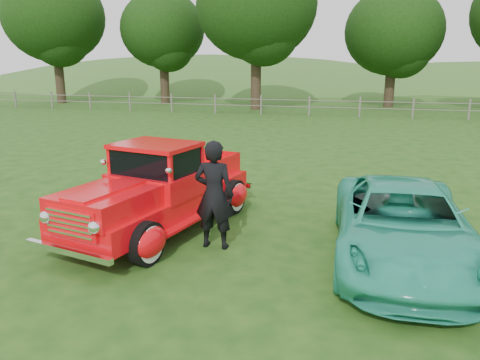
% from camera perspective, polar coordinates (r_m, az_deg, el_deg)
% --- Properties ---
extents(ground, '(140.00, 140.00, 0.00)m').
position_cam_1_polar(ground, '(8.22, -8.32, -9.75)').
color(ground, '#1C4612').
rests_on(ground, ground).
extents(distant_hills, '(116.00, 60.00, 18.00)m').
position_cam_1_polar(distant_hills, '(67.20, 8.17, 7.58)').
color(distant_hills, '#386425').
rests_on(distant_hills, ground).
extents(fence_line, '(48.00, 0.12, 1.20)m').
position_cam_1_polar(fence_line, '(29.18, 8.44, 8.92)').
color(fence_line, '#696559').
rests_on(fence_line, ground).
extents(tree_far_west, '(7.60, 7.60, 9.93)m').
position_cam_1_polar(tree_far_west, '(40.24, -21.74, 17.98)').
color(tree_far_west, '#322519').
rests_on(tree_far_west, ground).
extents(tree_mid_west, '(6.40, 6.40, 8.46)m').
position_cam_1_polar(tree_mid_west, '(38.03, -9.41, 17.61)').
color(tree_mid_west, '#322519').
rests_on(tree_mid_west, ground).
extents(tree_near_west, '(8.00, 8.00, 10.42)m').
position_cam_1_polar(tree_near_west, '(32.83, 2.03, 20.50)').
color(tree_near_west, '#322519').
rests_on(tree_near_west, ground).
extents(tree_near_east, '(6.80, 6.80, 8.33)m').
position_cam_1_polar(tree_near_east, '(36.01, 18.25, 16.81)').
color(tree_near_east, '#322519').
rests_on(tree_near_east, ground).
extents(red_pickup, '(3.03, 5.25, 1.78)m').
position_cam_1_polar(red_pickup, '(9.49, -9.77, -1.35)').
color(red_pickup, black).
rests_on(red_pickup, ground).
extents(teal_sedan, '(2.38, 4.84, 1.32)m').
position_cam_1_polar(teal_sedan, '(8.35, 19.21, -5.15)').
color(teal_sedan, teal).
rests_on(teal_sedan, ground).
extents(man, '(0.73, 0.48, 1.99)m').
position_cam_1_polar(man, '(8.40, -3.16, -1.83)').
color(man, black).
rests_on(man, ground).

